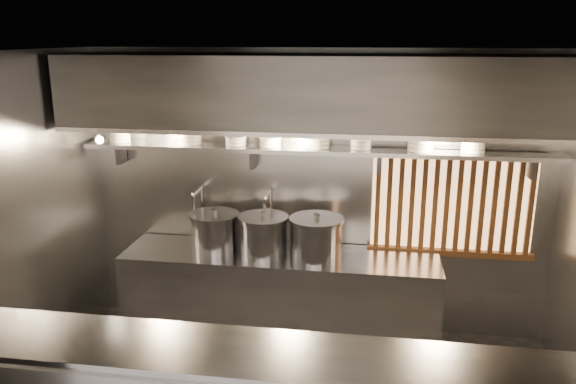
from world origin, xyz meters
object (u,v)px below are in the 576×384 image
(heat_lamp, at_px, (97,133))
(stock_pot_right, at_px, (316,238))
(pendant_bulb, at_px, (302,143))
(stock_pot_mid, at_px, (264,235))
(stock_pot_left, at_px, (215,231))

(heat_lamp, bearing_deg, stock_pot_right, 6.74)
(heat_lamp, relative_size, pendant_bulb, 1.87)
(stock_pot_right, bearing_deg, pendant_bulb, 142.20)
(stock_pot_mid, relative_size, stock_pot_right, 1.01)
(pendant_bulb, height_order, stock_pot_right, pendant_bulb)
(heat_lamp, bearing_deg, pendant_bulb, 11.00)
(heat_lamp, xyz_separation_m, pendant_bulb, (1.80, 0.35, -0.11))
(stock_pot_mid, distance_m, stock_pot_right, 0.50)
(stock_pot_left, bearing_deg, stock_pot_right, -5.17)
(stock_pot_right, bearing_deg, heat_lamp, -173.26)
(stock_pot_mid, bearing_deg, heat_lamp, -169.91)
(pendant_bulb, distance_m, stock_pot_mid, 0.94)
(stock_pot_left, bearing_deg, pendant_bulb, 1.98)
(pendant_bulb, xyz_separation_m, stock_pot_mid, (-0.35, -0.09, -0.87))
(pendant_bulb, bearing_deg, stock_pot_right, -37.80)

